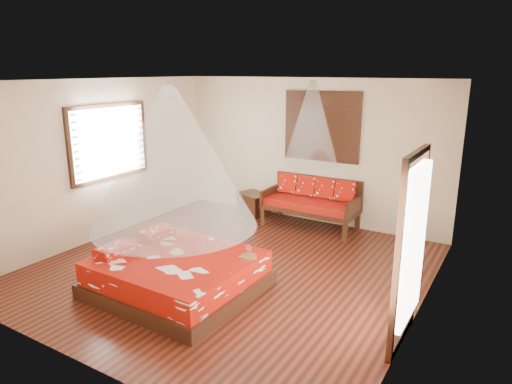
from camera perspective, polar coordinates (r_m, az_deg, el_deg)
room at (r=6.66m, az=-3.30°, el=1.61°), size 5.54×5.54×2.84m
bed at (r=6.42m, az=-9.88°, el=-10.00°), size 2.09×1.90×0.64m
daybed at (r=8.78m, az=7.02°, el=-1.07°), size 1.79×0.80×0.95m
storage_chest at (r=9.52m, az=-0.26°, el=-1.48°), size 0.78×0.67×0.46m
shutter_panel at (r=8.80m, az=8.22°, el=8.11°), size 1.52×0.06×1.32m
window_left at (r=8.54m, az=-17.82°, el=5.97°), size 0.10×1.74×1.34m
glazed_door at (r=5.18m, az=18.48°, el=-7.02°), size 0.08×1.02×2.16m
wine_tray at (r=6.17m, az=-0.94°, el=-7.80°), size 0.22×0.22×0.19m
mosquito_net_main at (r=5.91m, az=-10.45°, el=4.13°), size 2.18×2.18×1.80m
mosquito_net_daybed at (r=8.37m, az=6.97°, el=8.48°), size 1.00×1.00×1.50m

